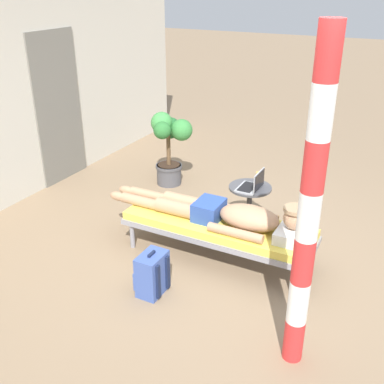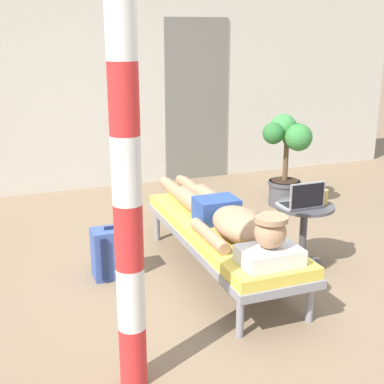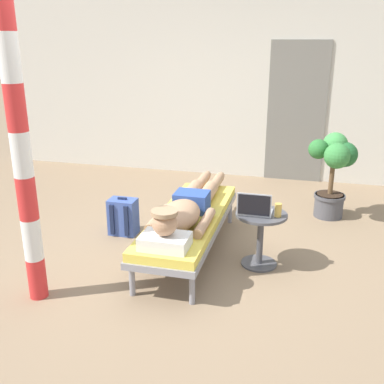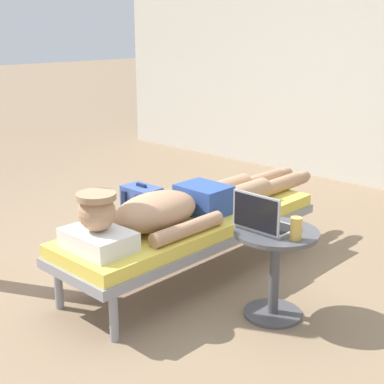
# 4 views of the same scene
# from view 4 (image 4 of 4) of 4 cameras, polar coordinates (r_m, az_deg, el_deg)

# --- Properties ---
(ground_plane) EXTENTS (40.00, 40.00, 0.00)m
(ground_plane) POSITION_cam_4_polar(r_m,az_deg,el_deg) (3.72, -1.98, -9.12)
(ground_plane) COLOR #8C7256
(lounge_chair) EXTENTS (0.62, 1.96, 0.42)m
(lounge_chair) POSITION_cam_4_polar(r_m,az_deg,el_deg) (3.67, 0.08, -3.62)
(lounge_chair) COLOR gray
(lounge_chair) RESTS_ON ground
(person_reclining) EXTENTS (0.53, 2.17, 0.33)m
(person_reclining) POSITION_cam_4_polar(r_m,az_deg,el_deg) (3.55, -0.98, -1.37)
(person_reclining) COLOR white
(person_reclining) RESTS_ON lounge_chair
(side_table) EXTENTS (0.48, 0.48, 0.52)m
(side_table) POSITION_cam_4_polar(r_m,az_deg,el_deg) (3.20, 8.54, -6.76)
(side_table) COLOR #4C4C51
(side_table) RESTS_ON ground
(laptop) EXTENTS (0.31, 0.24, 0.23)m
(laptop) POSITION_cam_4_polar(r_m,az_deg,el_deg) (3.11, 7.27, -2.93)
(laptop) COLOR #A5A8AD
(laptop) RESTS_ON side_table
(drink_glass) EXTENTS (0.06, 0.06, 0.12)m
(drink_glass) POSITION_cam_4_polar(r_m,az_deg,el_deg) (3.01, 10.64, -3.71)
(drink_glass) COLOR gold
(drink_glass) RESTS_ON side_table
(backpack) EXTENTS (0.30, 0.26, 0.42)m
(backpack) POSITION_cam_4_polar(r_m,az_deg,el_deg) (4.46, -5.11, -1.96)
(backpack) COLOR #3F59A5
(backpack) RESTS_ON ground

